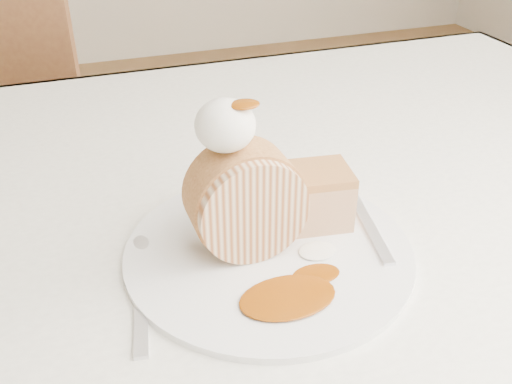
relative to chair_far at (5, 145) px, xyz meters
name	(u,v)px	position (x,y,z in m)	size (l,w,h in m)	color
table	(244,242)	(0.34, -0.73, 0.15)	(1.40, 0.90, 0.75)	white
chair_far	(5,145)	(0.00, 0.00, 0.00)	(0.50, 0.50, 0.89)	brown
plate	(268,251)	(0.32, -0.87, 0.24)	(0.29, 0.29, 0.01)	white
roulade_slice	(246,201)	(0.30, -0.86, 0.30)	(0.11, 0.11, 0.06)	beige
cake_chunk	(318,199)	(0.39, -0.84, 0.27)	(0.06, 0.06, 0.05)	#BA8146
whipped_cream	(225,125)	(0.29, -0.85, 0.38)	(0.06, 0.06, 0.05)	white
caramel_drizzle	(244,98)	(0.30, -0.86, 0.41)	(0.03, 0.02, 0.01)	#7B3705
caramel_pool	(288,297)	(0.31, -0.95, 0.25)	(0.09, 0.06, 0.00)	#7B3705
fork	(370,228)	(0.44, -0.88, 0.25)	(0.02, 0.17, 0.00)	silver
spoon	(141,303)	(0.19, -0.90, 0.24)	(0.02, 0.16, 0.00)	silver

